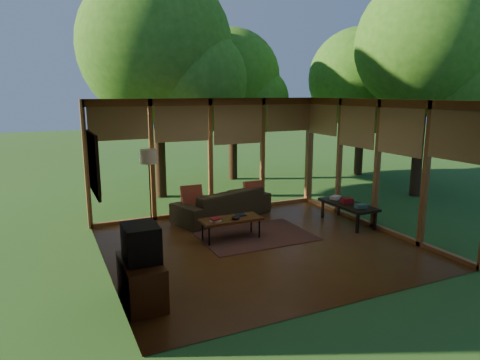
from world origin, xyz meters
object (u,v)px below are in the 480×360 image
media_cabinet (141,281)px  coffee_table (231,220)px  sofa (222,204)px  floor_lamp (149,161)px  television (141,243)px  side_console (348,206)px

media_cabinet → coffee_table: (2.15, 1.82, 0.09)m
sofa → floor_lamp: 1.94m
media_cabinet → coffee_table: media_cabinet is taller
media_cabinet → television: television is taller
side_console → sofa: bearing=145.9°
television → side_console: 5.15m
coffee_table → side_console: size_ratio=0.86×
sofa → side_console: (2.31, -1.57, 0.07)m
television → side_console: (4.85, 1.67, -0.44)m
sofa → floor_lamp: bearing=-24.9°
side_console → coffee_table: bearing=176.7°
coffee_table → side_console: (2.72, -0.16, 0.02)m
media_cabinet → side_console: size_ratio=0.71×
side_console → television: bearing=-161.1°
coffee_table → television: bearing=-139.4°
media_cabinet → side_console: media_cabinet is taller
coffee_table → media_cabinet: bearing=-139.7°
media_cabinet → side_console: bearing=18.9°
sofa → media_cabinet: bearing=34.0°
coffee_table → floor_lamp: bearing=126.5°
media_cabinet → television: (0.02, 0.00, 0.55)m
media_cabinet → coffee_table: bearing=40.3°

